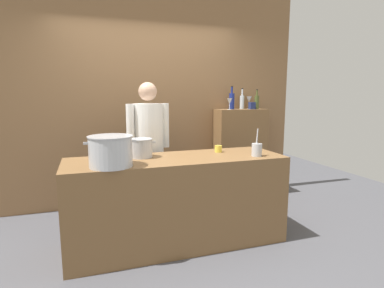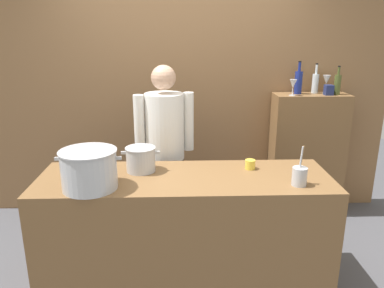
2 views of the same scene
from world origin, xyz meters
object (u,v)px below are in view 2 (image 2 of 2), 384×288
(wine_bottle_olive, at_px, (337,84))
(chef, at_px, (165,144))
(wine_glass_tall, at_px, (327,80))
(utensil_crock, at_px, (299,176))
(wine_bottle_cobalt, at_px, (298,82))
(spice_tin_navy, at_px, (329,90))
(stockpot_large, at_px, (89,169))
(butter_jar, at_px, (250,164))
(stockpot_small, at_px, (141,159))
(wine_bottle_clear, at_px, (315,83))
(wine_glass_short, at_px, (293,84))

(wine_bottle_olive, bearing_deg, chef, -162.29)
(wine_bottle_olive, xyz_separation_m, wine_glass_tall, (-0.08, 0.08, 0.03))
(utensil_crock, xyz_separation_m, wine_bottle_cobalt, (0.38, 1.39, 0.46))
(spice_tin_navy, bearing_deg, wine_bottle_olive, 19.29)
(stockpot_large, bearing_deg, wine_bottle_olive, 31.37)
(butter_jar, bearing_deg, chef, 145.73)
(chef, xyz_separation_m, wine_glass_tall, (1.64, 0.63, 0.48))
(utensil_crock, height_order, spice_tin_navy, spice_tin_navy)
(utensil_crock, distance_m, wine_bottle_cobalt, 1.52)
(stockpot_small, distance_m, utensil_crock, 1.17)
(chef, xyz_separation_m, spice_tin_navy, (1.63, 0.52, 0.40))
(chef, height_order, stockpot_small, chef)
(wine_bottle_cobalt, bearing_deg, chef, -155.89)
(wine_glass_tall, bearing_deg, chef, -159.04)
(utensil_crock, distance_m, butter_jar, 0.44)
(wine_bottle_clear, distance_m, wine_glass_short, 0.32)
(wine_bottle_clear, relative_size, wine_glass_tall, 1.63)
(stockpot_small, bearing_deg, butter_jar, 1.07)
(wine_bottle_olive, relative_size, wine_glass_short, 1.79)
(stockpot_small, distance_m, wine_bottle_olive, 2.20)
(chef, height_order, stockpot_large, chef)
(stockpot_large, relative_size, utensil_crock, 1.58)
(chef, height_order, wine_bottle_olive, chef)
(chef, relative_size, stockpot_small, 5.68)
(stockpot_large, height_order, wine_glass_short, wine_glass_short)
(wine_bottle_olive, height_order, spice_tin_navy, wine_bottle_olive)
(chef, bearing_deg, wine_bottle_olive, -177.63)
(utensil_crock, distance_m, wine_glass_tall, 1.65)
(butter_jar, relative_size, wine_glass_short, 0.50)
(butter_jar, bearing_deg, wine_glass_short, 58.75)
(stockpot_large, height_order, wine_bottle_clear, wine_bottle_clear)
(wine_bottle_clear, xyz_separation_m, wine_bottle_cobalt, (-0.19, -0.05, 0.02))
(wine_glass_short, bearing_deg, chef, -158.57)
(utensil_crock, bearing_deg, wine_glass_short, 76.93)
(wine_bottle_olive, distance_m, wine_glass_short, 0.47)
(wine_bottle_clear, relative_size, wine_bottle_olive, 1.06)
(chef, xyz_separation_m, stockpot_small, (-0.17, -0.48, 0.03))
(butter_jar, bearing_deg, wine_glass_tall, 48.52)
(wine_bottle_clear, xyz_separation_m, wine_bottle_olive, (0.19, -0.10, -0.00))
(wine_bottle_cobalt, bearing_deg, utensil_crock, -105.40)
(spice_tin_navy, bearing_deg, wine_glass_tall, 84.16)
(butter_jar, bearing_deg, utensil_crock, -49.56)
(stockpot_small, bearing_deg, wine_glass_tall, 31.47)
(stockpot_small, bearing_deg, chef, 70.85)
(chef, bearing_deg, stockpot_large, 43.48)
(stockpot_small, bearing_deg, wine_bottle_cobalt, 35.56)
(wine_bottle_olive, height_order, wine_bottle_cobalt, wine_bottle_cobalt)
(chef, relative_size, spice_tin_navy, 16.38)
(chef, bearing_deg, butter_jar, 130.39)
(wine_glass_tall, height_order, spice_tin_navy, wine_glass_tall)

